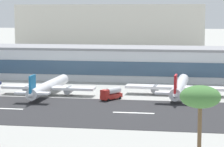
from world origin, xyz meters
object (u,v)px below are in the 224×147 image
at_px(airliner_red_tail_gate_2, 179,87).
at_px(service_fuel_truck_1, 111,94).
at_px(distant_hotel_block, 111,29).
at_px(palm_tree_1, 200,98).
at_px(airliner_blue_tail_gate_1, 48,87).
at_px(terminal_building, 130,63).

distance_m(airliner_red_tail_gate_2, service_fuel_truck_1, 25.02).
height_order(distant_hotel_block, airliner_red_tail_gate_2, distant_hotel_block).
bearing_deg(service_fuel_truck_1, distant_hotel_block, -138.87).
xyz_separation_m(service_fuel_truck_1, palm_tree_1, (27.82, -73.87, 12.05)).
bearing_deg(airliner_blue_tail_gate_1, service_fuel_truck_1, -101.96).
distance_m(terminal_building, palm_tree_1, 129.62).
xyz_separation_m(distant_hotel_block, airliner_red_tail_gate_2, (51.18, -162.89, -13.76)).
height_order(airliner_blue_tail_gate_1, airliner_red_tail_gate_2, airliner_red_tail_gate_2).
xyz_separation_m(distant_hotel_block, service_fuel_truck_1, (29.26, -174.91, -14.69)).
relative_size(terminal_building, airliner_blue_tail_gate_1, 3.76).
xyz_separation_m(terminal_building, airliner_blue_tail_gate_1, (-22.77, -47.05, -4.03)).
xyz_separation_m(airliner_blue_tail_gate_1, airliner_red_tail_gate_2, (45.21, 6.67, 0.09)).
relative_size(terminal_building, palm_tree_1, 9.93).
height_order(airliner_blue_tail_gate_1, palm_tree_1, palm_tree_1).
bearing_deg(palm_tree_1, service_fuel_truck_1, 110.64).
height_order(distant_hotel_block, palm_tree_1, distant_hotel_block).
bearing_deg(airliner_blue_tail_gate_1, airliner_red_tail_gate_2, -80.61).
relative_size(airliner_blue_tail_gate_1, service_fuel_truck_1, 5.00).
bearing_deg(airliner_blue_tail_gate_1, terminal_building, -24.82).
xyz_separation_m(airliner_blue_tail_gate_1, palm_tree_1, (51.11, -79.23, 11.21)).
bearing_deg(terminal_building, distant_hotel_block, 103.20).
distance_m(airliner_blue_tail_gate_1, airliner_red_tail_gate_2, 45.70).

